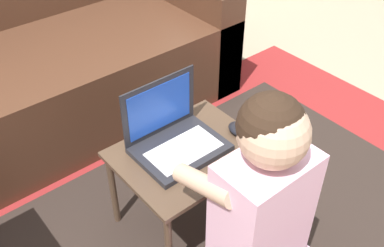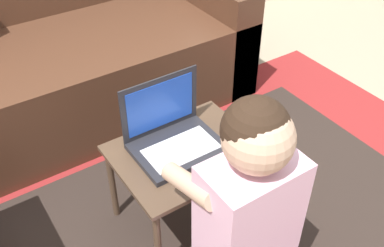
{
  "view_description": "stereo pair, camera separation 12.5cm",
  "coord_description": "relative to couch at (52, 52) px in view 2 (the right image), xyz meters",
  "views": [
    {
      "loc": [
        -0.83,
        -0.73,
        1.38
      ],
      "look_at": [
        -0.06,
        0.2,
        0.42
      ],
      "focal_mm": 42.0,
      "sensor_mm": 36.0,
      "label": 1
    },
    {
      "loc": [
        -0.73,
        -0.8,
        1.38
      ],
      "look_at": [
        -0.06,
        0.2,
        0.42
      ],
      "focal_mm": 42.0,
      "sensor_mm": 36.0,
      "label": 2
    }
  ],
  "objects": [
    {
      "name": "laptop",
      "position": [
        0.1,
        -0.94,
        0.09
      ],
      "size": [
        0.29,
        0.22,
        0.23
      ],
      "color": "#232328",
      "rests_on": "laptop_desk"
    },
    {
      "name": "person_seated",
      "position": [
        0.09,
        -1.35,
        0.05
      ],
      "size": [
        0.36,
        0.35,
        0.79
      ],
      "color": "#E5B2CC",
      "rests_on": "ground_plane"
    },
    {
      "name": "laptop_desk",
      "position": [
        0.12,
        -0.99,
        0.0
      ],
      "size": [
        0.48,
        0.38,
        0.36
      ],
      "color": "#4C3828",
      "rests_on": "ground_plane"
    },
    {
      "name": "computer_mouse",
      "position": [
        0.32,
        -1.03,
        0.06
      ],
      "size": [
        0.07,
        0.09,
        0.03
      ],
      "color": "black",
      "rests_on": "laptop_desk"
    },
    {
      "name": "couch",
      "position": [
        0.0,
        0.0,
        0.0
      ],
      "size": [
        1.77,
        0.83,
        0.94
      ],
      "color": "#4C2D1E",
      "rests_on": "ground_plane"
    },
    {
      "name": "ground_plane",
      "position": [
        0.24,
        -1.14,
        -0.31
      ],
      "size": [
        16.0,
        16.0,
        0.0
      ],
      "primitive_type": "plane",
      "color": "gray"
    }
  ]
}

